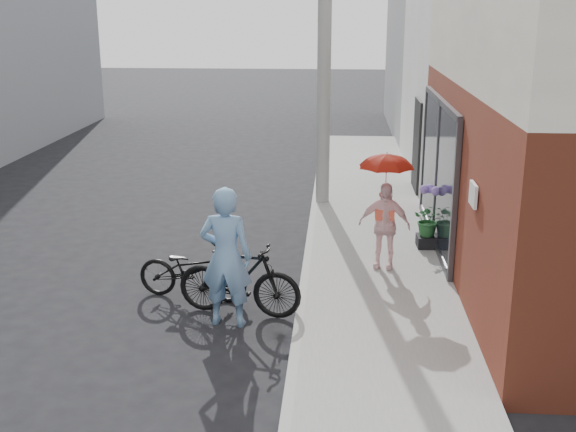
# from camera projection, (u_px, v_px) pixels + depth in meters

# --- Properties ---
(ground) EXTENTS (80.00, 80.00, 0.00)m
(ground) POSITION_uv_depth(u_px,v_px,m) (230.00, 324.00, 9.79)
(ground) COLOR black
(ground) RESTS_ON ground
(sidewalk) EXTENTS (2.20, 24.00, 0.12)m
(sidewalk) POSITION_uv_depth(u_px,v_px,m) (378.00, 271.00, 11.54)
(sidewalk) COLOR gray
(sidewalk) RESTS_ON ground
(curb) EXTENTS (0.12, 24.00, 0.12)m
(curb) POSITION_uv_depth(u_px,v_px,m) (306.00, 269.00, 11.62)
(curb) COLOR #9E9E99
(curb) RESTS_ON ground
(east_building_far) EXTENTS (8.00, 8.00, 7.00)m
(east_building_far) POSITION_uv_depth(u_px,v_px,m) (517.00, 25.00, 23.62)
(east_building_far) COLOR gray
(east_building_far) RESTS_ON ground
(utility_pole) EXTENTS (0.28, 0.28, 7.00)m
(utility_pole) POSITION_uv_depth(u_px,v_px,m) (324.00, 39.00, 14.46)
(utility_pole) COLOR #9E9E99
(utility_pole) RESTS_ON ground
(officer) EXTENTS (0.74, 0.53, 1.92)m
(officer) POSITION_uv_depth(u_px,v_px,m) (226.00, 257.00, 9.53)
(officer) COLOR #6D98C3
(officer) RESTS_ON ground
(bike_left) EXTENTS (1.74, 0.87, 0.87)m
(bike_left) POSITION_uv_depth(u_px,v_px,m) (192.00, 270.00, 10.51)
(bike_left) COLOR black
(bike_left) RESTS_ON ground
(bike_right) EXTENTS (1.82, 0.79, 1.06)m
(bike_right) POSITION_uv_depth(u_px,v_px,m) (239.00, 279.00, 9.94)
(bike_right) COLOR black
(bike_right) RESTS_ON ground
(kimono_woman) EXTENTS (0.86, 0.48, 1.39)m
(kimono_woman) POSITION_uv_depth(u_px,v_px,m) (384.00, 225.00, 11.38)
(kimono_woman) COLOR #FFD5D7
(kimono_woman) RESTS_ON sidewalk
(parasol) EXTENTS (0.83, 0.83, 0.73)m
(parasol) POSITION_uv_depth(u_px,v_px,m) (387.00, 159.00, 11.08)
(parasol) COLOR red
(parasol) RESTS_ON kimono_woman
(planter) EXTENTS (0.39, 0.39, 0.20)m
(planter) POSITION_uv_depth(u_px,v_px,m) (428.00, 241.00, 12.49)
(planter) COLOR black
(planter) RESTS_ON sidewalk
(potted_plant) EXTENTS (0.52, 0.45, 0.58)m
(potted_plant) POSITION_uv_depth(u_px,v_px,m) (429.00, 220.00, 12.38)
(potted_plant) COLOR #245A2B
(potted_plant) RESTS_ON planter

